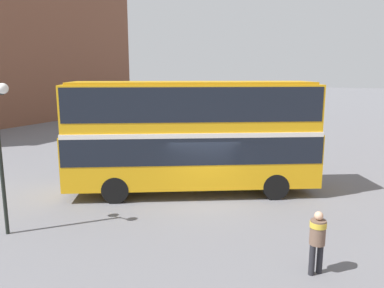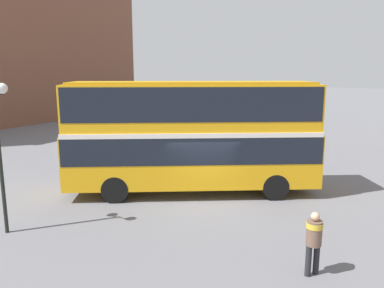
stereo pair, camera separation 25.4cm
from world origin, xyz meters
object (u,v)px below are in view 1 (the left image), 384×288
double_decker_bus (192,130)px  pedestrian_foreground (317,236)px  parked_car_kerb_far (135,124)px  parked_car_kerb_near (114,137)px

double_decker_bus → pedestrian_foreground: (5.88, -4.70, -1.72)m
double_decker_bus → pedestrian_foreground: 7.72m
pedestrian_foreground → parked_car_kerb_far: (-17.49, 17.36, -0.30)m
pedestrian_foreground → parked_car_kerb_near: pedestrian_foreground is taller
double_decker_bus → parked_car_kerb_near: bearing=115.9°
double_decker_bus → pedestrian_foreground: double_decker_bus is taller
parked_car_kerb_near → parked_car_kerb_far: 7.04m
double_decker_bus → pedestrian_foreground: size_ratio=6.07×
double_decker_bus → parked_car_kerb_near: double_decker_bus is taller
double_decker_bus → parked_car_kerb_far: bearing=102.9°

